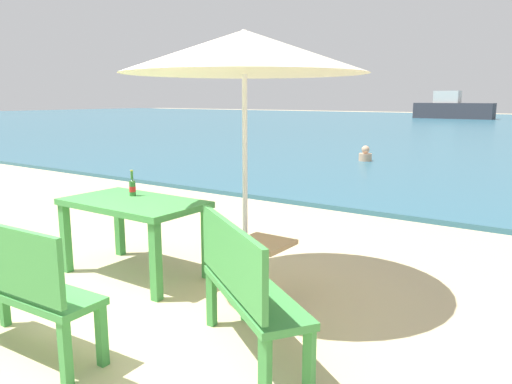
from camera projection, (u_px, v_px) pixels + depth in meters
name	position (u px, v px, depth m)	size (l,w,h in m)	color
ground_plane	(53.00, 338.00, 3.64)	(120.00, 120.00, 0.00)	#C6B287
picnic_table_green	(134.00, 211.00, 4.85)	(1.40, 0.80, 0.76)	#3D8C42
beer_bottle_amber	(132.00, 187.00, 5.02)	(0.07, 0.07, 0.26)	#2D662D
patio_umbrella	(244.00, 52.00, 4.17)	(2.10, 2.10, 2.30)	silver
side_table_wood	(263.00, 262.00, 4.25)	(0.44, 0.44, 0.54)	tan
bench_green_left	(17.00, 281.00, 3.29)	(1.22, 0.42, 0.95)	#3D8C42
bench_green_right	(244.00, 282.00, 3.28)	(1.19, 0.97, 0.95)	#3D8C42
swimmer_person	(365.00, 155.00, 13.24)	(0.34, 0.34, 0.41)	tan
boat_fishing_trawler	(452.00, 109.00, 40.32)	(6.10, 1.66, 2.22)	#38383F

